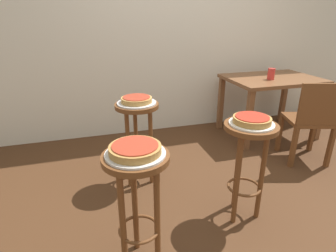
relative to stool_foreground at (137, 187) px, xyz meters
The scene contains 14 objects.
ground_plane 1.13m from the stool_foreground, 26.16° to the left, with size 6.00×6.00×0.00m, color #4C2D19.
back_wall 2.47m from the stool_foreground, 66.88° to the left, with size 6.00×0.10×3.00m, color silver.
stool_foreground is the anchor object (origin of this frame).
serving_plate_foreground 0.21m from the stool_foreground, 90.00° to the left, with size 0.32×0.32×0.01m, color silver.
pizza_foreground 0.24m from the stool_foreground, 90.00° to the left, with size 0.28×0.28×0.05m.
stool_middle 0.85m from the stool_foreground, 13.96° to the left, with size 0.36×0.36×0.74m.
serving_plate_middle 0.87m from the stool_foreground, 13.96° to the left, with size 0.30×0.30×0.01m, color white.
pizza_middle 0.88m from the stool_foreground, 13.96° to the left, with size 0.25×0.25×0.05m.
stool_leftside 0.90m from the stool_foreground, 78.84° to the left, with size 0.36×0.36×0.74m.
serving_plate_leftside 0.93m from the stool_foreground, 78.84° to the left, with size 0.32×0.32×0.01m, color silver.
pizza_leftside 0.93m from the stool_foreground, 78.84° to the left, with size 0.25×0.25×0.05m.
dining_table 2.45m from the stool_foreground, 37.96° to the left, with size 1.07×0.77×0.72m.
cup_near_edge 2.33m from the stool_foreground, 37.63° to the left, with size 0.08×0.08×0.13m, color red.
wooden_chair 2.03m from the stool_foreground, 22.04° to the left, with size 0.50×0.50×0.85m.
Camera 1 is at (-1.10, -1.74, 1.43)m, focal length 29.89 mm.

